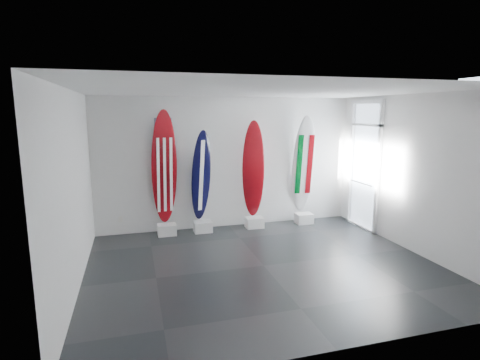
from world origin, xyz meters
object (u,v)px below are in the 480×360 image
object	(u,v)px
surfboard_usa	(164,168)
surfboard_swiss	(253,169)
surfboard_italy	(304,165)
surfboard_navy	(201,176)

from	to	relation	value
surfboard_usa	surfboard_swiss	xyz separation A→B (m)	(2.02, 0.00, -0.12)
surfboard_usa	surfboard_italy	size ratio (longest dim) A/B	1.04
surfboard_usa	surfboard_italy	distance (m)	3.28
surfboard_navy	surfboard_swiss	size ratio (longest dim) A/B	0.92
surfboard_navy	surfboard_swiss	xyz separation A→B (m)	(1.22, 0.00, 0.10)
surfboard_swiss	surfboard_italy	xyz separation A→B (m)	(1.26, 0.00, 0.05)
surfboard_usa	surfboard_swiss	bearing A→B (deg)	-10.89
surfboard_navy	surfboard_swiss	world-z (taller)	surfboard_swiss
surfboard_navy	surfboard_italy	world-z (taller)	surfboard_italy
surfboard_usa	surfboard_navy	world-z (taller)	surfboard_usa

